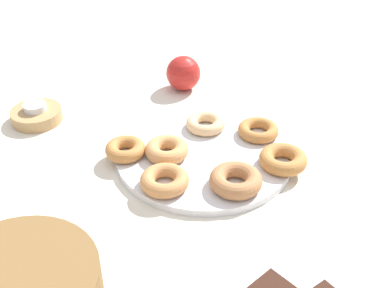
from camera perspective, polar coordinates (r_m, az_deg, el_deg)
ground_plane at (r=0.96m, az=1.41°, el=-1.56°), size 2.40×2.40×0.00m
donut_plate at (r=0.96m, az=1.42°, el=-1.21°), size 0.34×0.34×0.01m
donut_0 at (r=0.86m, az=5.10°, el=-4.20°), size 0.13×0.13×0.03m
donut_1 at (r=1.02m, az=1.58°, el=2.40°), size 0.11×0.11×0.02m
donut_2 at (r=0.94m, az=-2.94°, el=-0.68°), size 0.11×0.11×0.03m
donut_3 at (r=0.93m, az=10.51°, el=-1.76°), size 0.13×0.13×0.03m
donut_4 at (r=0.95m, az=-7.73°, el=-0.60°), size 0.09×0.09×0.03m
donut_5 at (r=1.00m, az=7.69°, el=1.60°), size 0.09×0.09×0.02m
donut_6 at (r=0.86m, az=-3.20°, el=-4.23°), size 0.12×0.12×0.03m
candle_holder at (r=1.12m, az=-17.57°, el=3.20°), size 0.11×0.11×0.03m
tealight at (r=1.11m, az=-17.75°, el=4.11°), size 0.05×0.05×0.01m
apple at (r=1.19m, az=-1.02°, el=8.21°), size 0.08×0.08×0.08m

